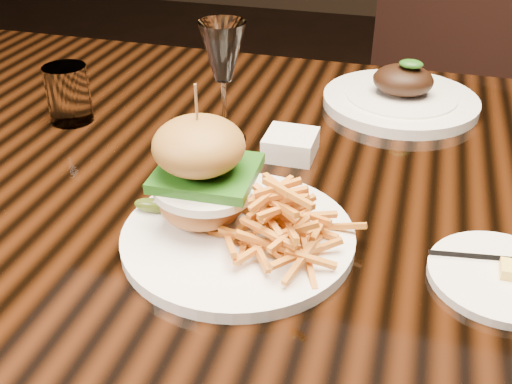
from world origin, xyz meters
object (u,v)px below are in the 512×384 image
(chair_far, at_px, (429,90))
(burger_plate, at_px, (236,205))
(far_dish, at_px, (401,97))
(dining_table, at_px, (294,216))
(wine_glass, at_px, (223,56))

(chair_far, bearing_deg, burger_plate, -78.93)
(burger_plate, height_order, far_dish, burger_plate)
(dining_table, height_order, chair_far, chair_far)
(wine_glass, xyz_separation_m, far_dish, (0.24, 0.20, -0.12))
(chair_far, bearing_deg, far_dish, -73.07)
(wine_glass, bearing_deg, dining_table, -25.70)
(dining_table, distance_m, chair_far, 0.91)
(far_dish, bearing_deg, burger_plate, -108.87)
(dining_table, bearing_deg, chair_far, 78.62)
(far_dish, relative_size, chair_far, 0.27)
(burger_plate, relative_size, far_dish, 1.03)
(dining_table, xyz_separation_m, far_dish, (0.12, 0.26, 0.09))
(far_dish, distance_m, chair_far, 0.66)
(dining_table, height_order, burger_plate, burger_plate)
(dining_table, distance_m, burger_plate, 0.22)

